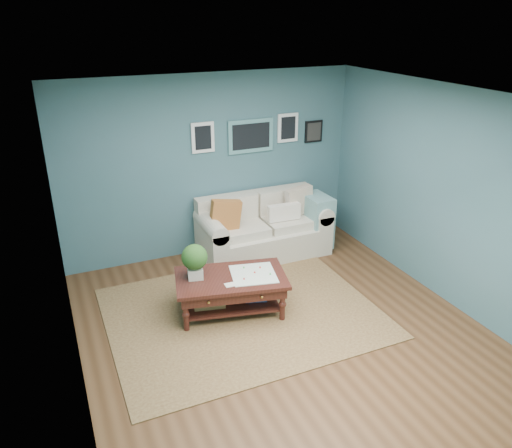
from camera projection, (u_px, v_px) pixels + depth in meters
room_shell at (287, 225)px, 5.36m from camera, size 5.00×5.02×2.70m
area_rug at (242, 313)px, 6.24m from camera, size 3.24×2.59×0.01m
loveseat at (268, 228)px, 7.64m from camera, size 1.99×0.90×1.02m
coffee_table at (225, 283)px, 6.10m from camera, size 1.48×1.06×0.94m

